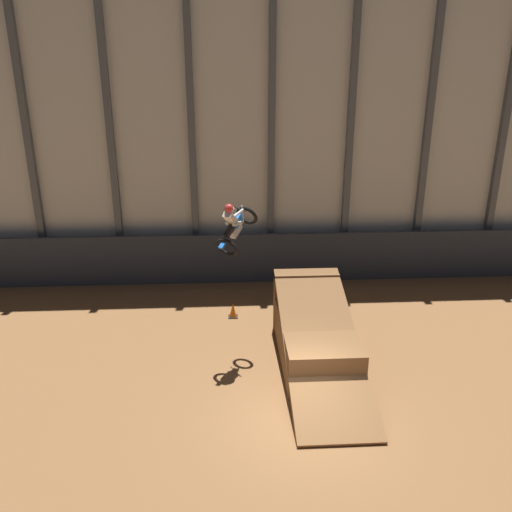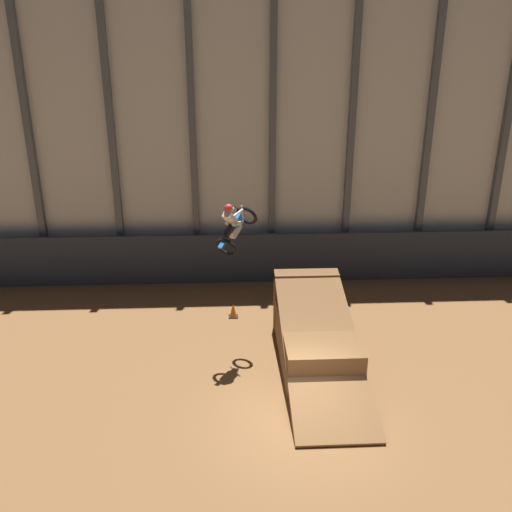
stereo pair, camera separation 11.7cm
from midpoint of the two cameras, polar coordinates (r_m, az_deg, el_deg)
name	(u,v)px [view 2 (the right image)]	position (r m, az deg, el deg)	size (l,w,h in m)	color
ground_plane	(302,419)	(14.14, 5.55, -18.09)	(60.00, 60.00, 0.00)	brown
arena_back_wall	(272,141)	(21.99, 2.01, 13.01)	(32.00, 0.40, 12.33)	beige
lower_barrier	(272,258)	(22.36, 2.03, -0.19)	(31.36, 0.20, 2.23)	#2D333D
dirt_ramp	(314,335)	(16.51, 6.84, -8.95)	(2.28, 6.56, 2.39)	brown
rider_bike_solo	(235,226)	(15.21, -2.23, 3.43)	(1.51, 1.80, 1.70)	black
traffic_cone_near_ramp	(233,310)	(19.26, -2.45, -6.21)	(0.36, 0.36, 0.58)	black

